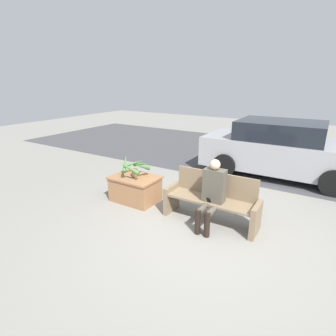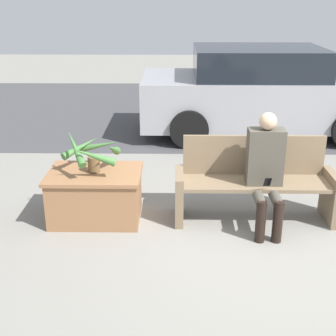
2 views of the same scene
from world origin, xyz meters
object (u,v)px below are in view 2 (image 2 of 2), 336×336
at_px(bench, 255,182).
at_px(person_seated, 266,167).
at_px(planter_box, 96,194).
at_px(potted_plant, 92,151).
at_px(parked_car, 261,92).

xyz_separation_m(bench, person_seated, (0.07, -0.19, 0.25)).
distance_m(planter_box, potted_plant, 0.50).
bearing_deg(parked_car, bench, -100.38).
distance_m(bench, parked_car, 3.48).
distance_m(bench, potted_plant, 1.82).
relative_size(bench, planter_box, 1.72).
distance_m(potted_plant, parked_car, 4.21).
distance_m(person_seated, parked_car, 3.64).
xyz_separation_m(person_seated, planter_box, (-1.85, 0.14, -0.38)).
height_order(planter_box, parked_car, parked_car).
height_order(potted_plant, parked_car, parked_car).
bearing_deg(potted_plant, bench, 1.41).
bearing_deg(person_seated, potted_plant, 175.44).
bearing_deg(person_seated, parked_car, 81.28).
xyz_separation_m(potted_plant, parked_car, (2.41, 3.45, -0.05)).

